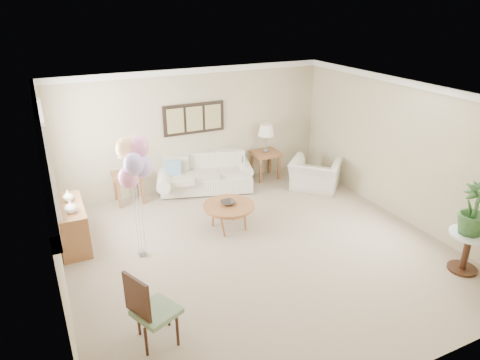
{
  "coord_description": "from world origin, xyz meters",
  "views": [
    {
      "loc": [
        -2.92,
        -5.43,
        3.89
      ],
      "look_at": [
        -0.05,
        0.6,
        1.05
      ],
      "focal_mm": 32.0,
      "sensor_mm": 36.0,
      "label": 1
    }
  ],
  "objects_px": {
    "accent_chair": "(150,308)",
    "balloon_cluster": "(134,161)",
    "coffee_table": "(229,207)",
    "armchair": "(315,175)",
    "sofa": "(205,176)"
  },
  "relations": [
    {
      "from": "accent_chair",
      "to": "balloon_cluster",
      "type": "height_order",
      "value": "balloon_cluster"
    },
    {
      "from": "coffee_table",
      "to": "armchair",
      "type": "distance_m",
      "value": 2.55
    },
    {
      "from": "sofa",
      "to": "accent_chair",
      "type": "bearing_deg",
      "value": -119.28
    },
    {
      "from": "coffee_table",
      "to": "accent_chair",
      "type": "relative_size",
      "value": 0.96
    },
    {
      "from": "armchair",
      "to": "balloon_cluster",
      "type": "xyz_separation_m",
      "value": [
        -4.07,
        -1.05,
        1.32
      ]
    },
    {
      "from": "armchair",
      "to": "accent_chair",
      "type": "distance_m",
      "value": 5.33
    },
    {
      "from": "accent_chair",
      "to": "balloon_cluster",
      "type": "relative_size",
      "value": 0.48
    },
    {
      "from": "armchair",
      "to": "accent_chair",
      "type": "bearing_deg",
      "value": 80.91
    },
    {
      "from": "sofa",
      "to": "armchair",
      "type": "distance_m",
      "value": 2.4
    },
    {
      "from": "sofa",
      "to": "balloon_cluster",
      "type": "bearing_deg",
      "value": -132.46
    },
    {
      "from": "sofa",
      "to": "coffee_table",
      "type": "bearing_deg",
      "value": -97.63
    },
    {
      "from": "sofa",
      "to": "accent_chair",
      "type": "xyz_separation_m",
      "value": [
        -2.24,
        -4.0,
        0.19
      ]
    },
    {
      "from": "accent_chair",
      "to": "sofa",
      "type": "bearing_deg",
      "value": 60.72
    },
    {
      "from": "coffee_table",
      "to": "armchair",
      "type": "xyz_separation_m",
      "value": [
        2.42,
        0.8,
        -0.11
      ]
    },
    {
      "from": "armchair",
      "to": "accent_chair",
      "type": "xyz_separation_m",
      "value": [
        -4.42,
        -2.98,
        0.17
      ]
    }
  ]
}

